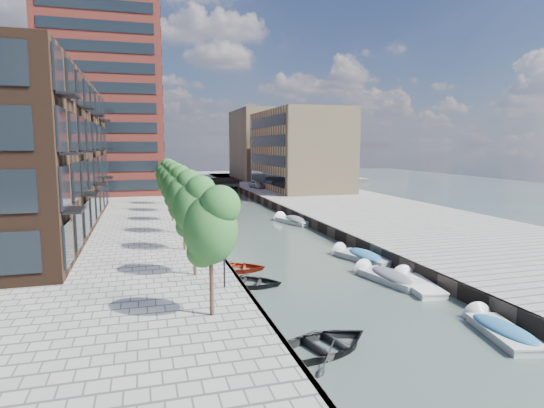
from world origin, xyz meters
name	(u,v)px	position (x,y,z in m)	size (l,w,h in m)	color
water	(237,215)	(0.00, 40.00, 0.00)	(300.00, 300.00, 0.00)	#38473F
quay_right	(351,207)	(16.00, 40.00, 0.50)	(20.00, 140.00, 1.00)	gray
quay_wall_left	(188,213)	(-6.10, 40.00, 0.50)	(0.25, 140.00, 1.00)	#332823
quay_wall_right	(282,209)	(6.10, 40.00, 0.50)	(0.25, 140.00, 1.00)	#332823
far_closure	(189,178)	(0.00, 100.00, 0.50)	(80.00, 40.00, 1.00)	gray
apartment_block	(45,155)	(-20.00, 30.00, 8.00)	(8.00, 38.00, 14.00)	black
tower	(105,102)	(-17.00, 65.00, 16.00)	(18.00, 18.00, 30.00)	#96362B
tan_block_near	(298,150)	(16.00, 62.00, 8.00)	(12.00, 25.00, 14.00)	tan
tan_block_far	(262,145)	(16.00, 88.00, 9.00)	(12.00, 20.00, 16.00)	tan
bridge	(204,184)	(0.00, 72.00, 1.39)	(13.00, 6.00, 1.30)	gray
tree_0	(210,224)	(-8.50, 4.00, 5.31)	(2.50, 2.50, 5.95)	#382619
tree_1	(194,205)	(-8.50, 11.00, 5.31)	(2.50, 2.50, 5.95)	#382619
tree_2	(183,193)	(-8.50, 18.00, 5.31)	(2.50, 2.50, 5.95)	#382619
tree_3	(176,185)	(-8.50, 25.00, 5.31)	(2.50, 2.50, 5.95)	#382619
tree_4	(172,180)	(-8.50, 32.00, 5.31)	(2.50, 2.50, 5.95)	#382619
tree_5	(168,175)	(-8.50, 39.00, 5.31)	(2.50, 2.50, 5.95)	#382619
tree_6	(165,172)	(-8.50, 46.00, 5.31)	(2.50, 2.50, 5.95)	#382619
lamp_0	(224,243)	(-7.20, 8.00, 3.51)	(0.24, 0.24, 4.12)	black
lamp_1	(193,206)	(-7.20, 24.00, 3.51)	(0.24, 0.24, 4.12)	black
lamp_2	(179,189)	(-7.20, 40.00, 3.51)	(0.24, 0.24, 4.12)	black
sloop_0	(324,351)	(-4.10, 1.00, 0.00)	(3.51, 4.91, 1.02)	black
sloop_1	(247,286)	(-5.26, 10.94, 0.00)	(3.23, 4.52, 0.94)	black
sloop_2	(234,271)	(-5.40, 14.53, 0.00)	(3.25, 4.56, 0.94)	#992710
sloop_3	(213,239)	(-5.13, 26.13, 0.00)	(2.89, 4.05, 0.84)	silver
sloop_4	(198,219)	(-5.10, 38.61, 0.00)	(3.41, 4.78, 0.99)	black
motorboat_0	(499,330)	(4.61, 0.43, 0.19)	(2.54, 4.86, 1.54)	silver
motorboat_1	(386,277)	(3.89, 9.63, 0.21)	(2.90, 5.40, 1.71)	silver
motorboat_2	(415,285)	(5.01, 7.97, 0.09)	(2.36, 4.96, 1.59)	white
motorboat_3	(360,257)	(4.77, 15.05, 0.21)	(3.51, 5.58, 1.76)	#AFAFAD
motorboat_4	(292,221)	(5.06, 32.64, 0.23)	(3.60, 5.88, 1.85)	white
car	(257,184)	(8.82, 64.50, 1.70)	(1.66, 4.13, 1.41)	silver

